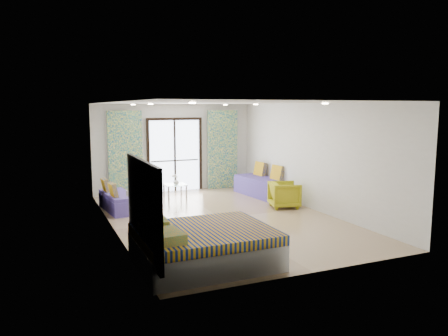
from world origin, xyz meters
name	(u,v)px	position (x,y,z in m)	size (l,w,h in m)	color
floor	(222,218)	(0.00, 0.00, 0.00)	(5.00, 7.50, 0.01)	#927557
ceiling	(221,103)	(0.00, 0.00, 2.70)	(5.00, 7.50, 0.01)	silver
wall_back	(174,148)	(0.00, 3.75, 1.35)	(5.00, 0.01, 2.70)	silver
wall_front	(316,189)	(0.00, -3.75, 1.35)	(5.00, 0.01, 2.70)	silver
wall_left	(112,167)	(-2.50, 0.00, 1.35)	(0.01, 7.50, 2.70)	silver
wall_right	(312,157)	(2.50, 0.00, 1.35)	(0.01, 7.50, 2.70)	silver
balcony_door	(175,151)	(0.00, 3.72, 1.26)	(1.76, 0.08, 2.28)	black
balcony_rail	(175,161)	(0.00, 3.73, 0.95)	(1.52, 0.03, 0.04)	#595451
curtain_left	(125,154)	(-1.55, 3.57, 1.25)	(1.00, 0.10, 2.50)	white
curtain_right	(223,150)	(1.55, 3.57, 1.25)	(1.00, 0.10, 2.50)	white
downlight_a	(192,103)	(-1.40, -2.00, 2.67)	(0.12, 0.12, 0.02)	#FFE0B2
downlight_b	(325,103)	(1.40, -2.00, 2.67)	(0.12, 0.12, 0.02)	#FFE0B2
downlight_c	(151,104)	(-1.40, 1.00, 2.67)	(0.12, 0.12, 0.02)	#FFE0B2
downlight_d	(256,104)	(1.40, 1.00, 2.67)	(0.12, 0.12, 0.02)	#FFE0B2
downlight_e	(133,105)	(-1.40, 3.00, 2.67)	(0.12, 0.12, 0.02)	#FFE0B2
downlight_f	(225,105)	(1.40, 3.00, 2.67)	(0.12, 0.12, 0.02)	#FFE0B2
headboard	(143,208)	(-2.46, -2.70, 1.05)	(0.06, 2.10, 1.50)	black
switch_plate	(127,193)	(-2.47, -1.45, 1.05)	(0.02, 0.10, 0.10)	silver
bed	(203,246)	(-1.48, -2.70, 0.32)	(2.20, 1.79, 0.76)	silver
daybed_left	(118,201)	(-2.11, 1.73, 0.25)	(0.78, 1.66, 0.79)	#4B3C90
daybed_right	(261,186)	(2.12, 1.97, 0.29)	(0.93, 1.98, 0.95)	#4B3C90
coffee_table	(175,186)	(-0.32, 2.69, 0.35)	(0.61, 0.61, 0.69)	silver
vase	(176,182)	(-0.30, 2.62, 0.48)	(0.16, 0.17, 0.16)	white
armchair	(284,193)	(1.94, 0.36, 0.37)	(0.72, 0.67, 0.74)	#9D9814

